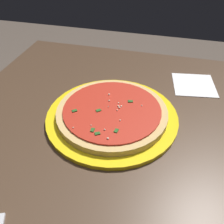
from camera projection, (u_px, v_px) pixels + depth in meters
restaurant_table at (121, 174)px, 0.67m from camera, size 0.88×0.89×0.76m
serving_plate at (112, 116)px, 0.63m from camera, size 0.33×0.33×0.01m
pizza at (112, 112)px, 0.62m from camera, size 0.27×0.27×0.02m
napkin_folded_right at (194, 85)px, 0.75m from camera, size 0.14×0.14×0.00m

